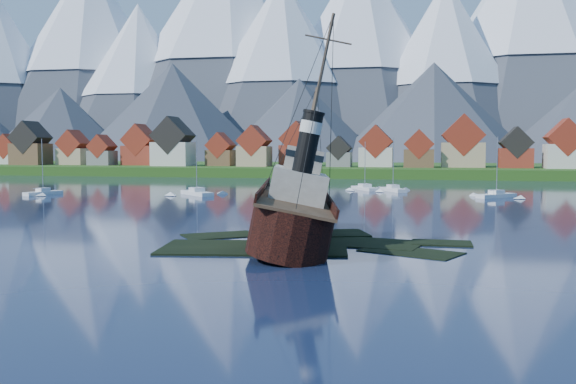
% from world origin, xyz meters
% --- Properties ---
extents(ground, '(1400.00, 1400.00, 0.00)m').
position_xyz_m(ground, '(0.00, 0.00, 0.00)').
color(ground, '#172240').
rests_on(ground, ground).
extents(shoal, '(31.71, 21.24, 1.14)m').
position_xyz_m(shoal, '(1.78, 2.15, -0.35)').
color(shoal, black).
rests_on(shoal, ground).
extents(shore_bank, '(600.00, 80.00, 3.20)m').
position_xyz_m(shore_bank, '(0.00, 170.00, 0.00)').
color(shore_bank, '#234212').
rests_on(shore_bank, ground).
extents(seawall, '(600.00, 2.50, 2.00)m').
position_xyz_m(seawall, '(0.00, 132.00, 0.00)').
color(seawall, '#3F3D38').
rests_on(seawall, ground).
extents(town, '(250.96, 16.69, 17.30)m').
position_xyz_m(town, '(-33.12, 152.18, 8.99)').
color(town, maroon).
rests_on(town, ground).
extents(mountains, '(965.00, 340.00, 205.00)m').
position_xyz_m(mountains, '(-0.79, 481.26, 89.34)').
color(mountains, '#2D333D').
rests_on(mountains, ground).
extents(tugboat_wreck, '(7.20, 31.01, 24.58)m').
position_xyz_m(tugboat_wreck, '(-0.69, 4.10, 3.08)').
color(tugboat_wreck, black).
rests_on(tugboat_wreck, ground).
extents(sailboat_a, '(9.18, 9.26, 12.74)m').
position_xyz_m(sailboat_a, '(-31.70, 61.25, 0.28)').
color(sailboat_a, white).
rests_on(sailboat_a, ground).
extents(sailboat_b, '(4.79, 8.45, 11.96)m').
position_xyz_m(sailboat_b, '(-62.55, 55.34, 0.28)').
color(sailboat_b, white).
rests_on(sailboat_b, ground).
extents(sailboat_d, '(8.16, 7.75, 12.29)m').
position_xyz_m(sailboat_d, '(27.13, 67.06, 0.28)').
color(sailboat_d, white).
rests_on(sailboat_d, ground).
extents(sailboat_e, '(7.05, 9.74, 11.40)m').
position_xyz_m(sailboat_e, '(0.35, 83.62, 0.25)').
color(sailboat_e, white).
rests_on(sailboat_e, ground).
extents(sailboat_f, '(6.34, 8.92, 12.23)m').
position_xyz_m(sailboat_f, '(6.82, 80.18, 0.28)').
color(sailboat_f, white).
rests_on(sailboat_f, ground).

